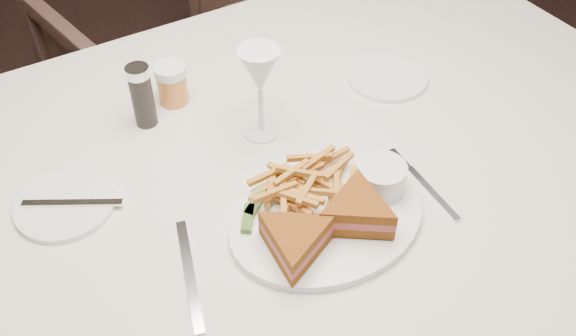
% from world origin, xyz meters
% --- Properties ---
extents(table, '(1.70, 1.25, 0.75)m').
position_xyz_m(table, '(-0.34, 0.02, 0.38)').
color(table, silver).
rests_on(table, ground).
extents(chair_far, '(0.79, 0.76, 0.66)m').
position_xyz_m(chair_far, '(-0.29, 0.99, 0.33)').
color(chair_far, '#4D352F').
rests_on(chair_far, ground).
extents(table_setting, '(0.81, 0.60, 0.18)m').
position_xyz_m(table_setting, '(-0.33, -0.04, 0.79)').
color(table_setting, white).
rests_on(table_setting, table).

